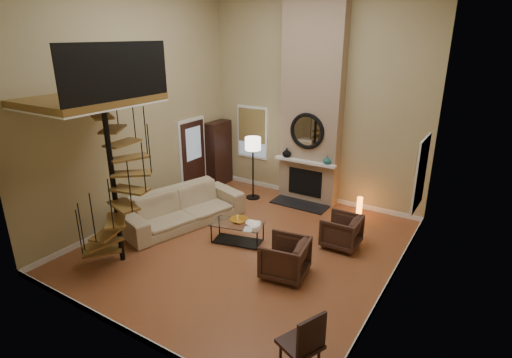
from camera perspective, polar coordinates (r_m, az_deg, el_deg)
The scene contains 32 objects.
ground at distance 8.85m, azimuth -1.40°, elevation -9.34°, with size 6.00×6.50×0.01m, color #B06439.
back_wall at distance 10.70m, azimuth 8.31°, elevation 11.27°, with size 6.00×0.02×5.50m, color tan.
front_wall at distance 5.56m, azimuth -20.47°, elevation 2.26°, with size 6.00×0.02×5.50m, color tan.
left_wall at distance 9.84m, azimuth -16.50°, elevation 9.93°, with size 0.02×6.50×5.50m, color tan.
right_wall at distance 6.73m, azimuth 20.31°, elevation 5.22°, with size 0.02×6.50×5.50m, color tan.
baseboard_back at distance 11.39m, azimuth 7.63°, elevation -2.23°, with size 6.00×0.02×0.12m, color white.
baseboard_front at distance 6.83m, azimuth -17.55°, elevation -19.76°, with size 6.00×0.02×0.12m, color white.
baseboard_left at distance 10.60m, azimuth -15.06°, elevation -4.52°, with size 0.02×6.50×0.12m, color white.
baseboard_right at distance 7.81m, azimuth 17.83°, elevation -14.20°, with size 0.02×6.50×0.12m, color white.
chimney_breast at distance 10.52m, azimuth 7.88°, elevation 11.15°, with size 1.60×0.38×5.50m, color #977C62.
hearth at distance 10.85m, azimuth 6.12°, elevation -3.56°, with size 1.50×0.60×0.04m, color black.
firebox at distance 10.90m, azimuth 6.90°, elevation -0.48°, with size 0.95×0.02×0.72m, color black.
mantel at distance 10.63m, azimuth 6.84°, elevation 2.42°, with size 1.70×0.18×0.06m, color white.
mirror_frame at distance 10.48m, azimuth 7.17°, elevation 6.68°, with size 0.94×0.94×0.10m, color black.
mirror_disc at distance 10.49m, azimuth 7.19°, elevation 6.69°, with size 0.80×0.80×0.01m, color white.
vase_left at distance 10.86m, azimuth 4.35°, elevation 3.73°, with size 0.24×0.24×0.25m, color black.
vase_right at distance 10.40m, azimuth 9.95°, elevation 2.64°, with size 0.20×0.20×0.21m, color #1A5B58.
window_back at distance 11.77m, azimuth -0.53°, elevation 6.66°, with size 1.02×0.06×1.52m.
window_right at distance 8.94m, azimuth 22.15°, elevation 0.88°, with size 0.06×1.02×1.52m.
entry_door at distance 11.43m, azimuth -8.85°, elevation 3.04°, with size 0.10×1.05×2.16m.
loft at distance 7.91m, azimuth -21.91°, elevation 10.65°, with size 1.70×2.20×1.09m.
spiral_stair at distance 8.04m, azimuth -19.42°, elevation 0.37°, with size 1.47×1.47×4.06m.
hutch at distance 12.09m, azimuth -5.32°, elevation 3.64°, with size 0.40×0.85×1.89m, color black.
sofa at distance 9.83m, azimuth -10.25°, elevation -3.94°, with size 2.91×1.14×0.85m, color tan.
armchair_near at distance 8.82m, azimuth 12.35°, elevation -7.30°, with size 0.74×0.76×0.69m, color #43281F.
armchair_far at distance 7.70m, azimuth 4.62°, elevation -11.15°, with size 0.81×0.83×0.75m, color #43281F.
coffee_table at distance 8.85m, azimuth -2.63°, elevation -7.22°, with size 1.22×0.81×0.43m.
bowl at distance 8.79m, azimuth -2.47°, elevation -5.85°, with size 0.38×0.38×0.09m, color orange.
book at distance 8.48m, azimuth -1.27°, elevation -7.11°, with size 0.18×0.24×0.02m, color gray.
floor_lamp at distance 10.80m, azimuth -0.44°, elevation 4.30°, with size 0.42×0.42×1.73m.
accent_lamp at distance 10.40m, azimuth 14.34°, elevation -3.78°, with size 0.14×0.14×0.49m, color orange.
side_chair at distance 5.71m, azimuth 6.86°, elevation -21.87°, with size 0.64×0.64×1.01m.
Camera 1 is at (4.29, -6.42, 4.31)m, focal length 28.45 mm.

